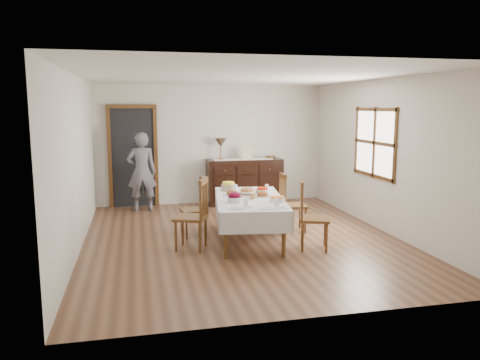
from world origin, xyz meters
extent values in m
plane|color=brown|center=(0.00, 0.00, 0.00)|extent=(6.00, 6.00, 0.00)
cube|color=white|center=(0.00, 0.00, 2.60)|extent=(5.00, 6.00, 0.02)
cube|color=silver|center=(0.00, 3.00, 1.30)|extent=(5.00, 0.02, 2.60)
cube|color=silver|center=(0.00, -3.00, 1.30)|extent=(5.00, 0.02, 2.60)
cube|color=silver|center=(-2.50, 0.00, 1.30)|extent=(0.02, 6.00, 2.60)
cube|color=silver|center=(2.50, 0.00, 1.30)|extent=(0.02, 6.00, 2.60)
cube|color=white|center=(2.49, 0.30, 1.50)|extent=(0.02, 1.30, 1.10)
cube|color=#553518|center=(2.48, 0.30, 1.50)|extent=(0.03, 1.46, 1.26)
cube|color=black|center=(-1.70, 2.96, 1.05)|extent=(0.90, 0.06, 2.10)
cube|color=#553518|center=(-1.70, 2.94, 1.05)|extent=(1.04, 0.08, 2.18)
cube|color=silver|center=(0.09, -0.17, 0.68)|extent=(1.29, 2.13, 0.04)
cylinder|color=#553518|center=(-0.44, -0.96, 0.32)|extent=(0.06, 0.06, 0.64)
cylinder|color=#553518|center=(0.37, -1.08, 0.32)|extent=(0.06, 0.06, 0.64)
cylinder|color=#553518|center=(-0.18, 0.75, 0.32)|extent=(0.06, 0.06, 0.64)
cylinder|color=#553518|center=(0.63, 0.63, 0.32)|extent=(0.06, 0.06, 0.64)
cube|color=silver|center=(-0.41, -0.09, 0.55)|extent=(0.32, 2.03, 0.31)
cube|color=silver|center=(0.60, -0.24, 0.55)|extent=(0.32, 2.03, 0.31)
cube|color=silver|center=(-0.06, -1.17, 0.55)|extent=(1.03, 0.17, 0.31)
cube|color=silver|center=(0.24, 0.83, 0.55)|extent=(1.03, 0.17, 0.31)
cube|color=#553518|center=(-0.87, -0.40, 0.48)|extent=(0.58, 0.58, 0.04)
cylinder|color=#553518|center=(-0.97, -0.16, 0.23)|extent=(0.04, 0.04, 0.46)
cylinder|color=#553518|center=(-1.11, -0.50, 0.23)|extent=(0.04, 0.04, 0.46)
cylinder|color=#553518|center=(-0.63, -0.30, 0.23)|extent=(0.04, 0.04, 0.46)
cylinder|color=#553518|center=(-0.77, -0.63, 0.23)|extent=(0.04, 0.04, 0.46)
cylinder|color=#553518|center=(-0.61, -0.29, 0.78)|extent=(0.04, 0.04, 0.60)
cylinder|color=#553518|center=(-0.75, -0.65, 0.78)|extent=(0.04, 0.04, 0.60)
cube|color=#553518|center=(-0.68, -0.47, 1.04)|extent=(0.20, 0.41, 0.09)
cylinder|color=#553518|center=(-0.64, -0.38, 0.76)|extent=(0.02, 0.02, 0.49)
cylinder|color=#553518|center=(-0.68, -0.47, 0.76)|extent=(0.02, 0.02, 0.49)
cylinder|color=#553518|center=(-0.72, -0.56, 0.76)|extent=(0.02, 0.02, 0.49)
cube|color=#553518|center=(-0.74, 0.33, 0.43)|extent=(0.46, 0.46, 0.04)
cylinder|color=#553518|center=(-0.93, 0.46, 0.21)|extent=(0.03, 0.03, 0.41)
cylinder|color=#553518|center=(-0.88, 0.14, 0.21)|extent=(0.03, 0.03, 0.41)
cylinder|color=#553518|center=(-0.60, 0.51, 0.21)|extent=(0.03, 0.03, 0.41)
cylinder|color=#553518|center=(-0.55, 0.19, 0.21)|extent=(0.03, 0.03, 0.41)
cylinder|color=#553518|center=(-0.58, 0.52, 0.70)|extent=(0.04, 0.04, 0.54)
cylinder|color=#553518|center=(-0.53, 0.18, 0.70)|extent=(0.04, 0.04, 0.54)
cube|color=#553518|center=(-0.56, 0.35, 0.93)|extent=(0.09, 0.39, 0.08)
cylinder|color=#553518|center=(-0.57, 0.44, 0.68)|extent=(0.02, 0.02, 0.44)
cylinder|color=#553518|center=(-0.56, 0.35, 0.68)|extent=(0.02, 0.02, 0.44)
cylinder|color=#553518|center=(-0.55, 0.27, 0.68)|extent=(0.02, 0.02, 0.44)
cube|color=#553518|center=(0.94, -0.80, 0.46)|extent=(0.55, 0.55, 0.04)
cylinder|color=#553518|center=(1.05, -1.02, 0.22)|extent=(0.04, 0.04, 0.44)
cylinder|color=#553518|center=(1.17, -0.69, 0.22)|extent=(0.04, 0.04, 0.44)
cylinder|color=#553518|center=(0.72, -0.91, 0.22)|extent=(0.04, 0.04, 0.44)
cylinder|color=#553518|center=(0.84, -0.58, 0.22)|extent=(0.04, 0.04, 0.44)
cylinder|color=#553518|center=(0.70, -0.91, 0.75)|extent=(0.04, 0.04, 0.58)
cylinder|color=#553518|center=(0.82, -0.56, 0.75)|extent=(0.04, 0.04, 0.58)
cube|color=#553518|center=(0.76, -0.74, 1.00)|extent=(0.17, 0.40, 0.08)
cylinder|color=#553518|center=(0.73, -0.83, 0.73)|extent=(0.02, 0.02, 0.47)
cylinder|color=#553518|center=(0.76, -0.74, 0.73)|extent=(0.02, 0.02, 0.47)
cylinder|color=#553518|center=(0.79, -0.65, 0.73)|extent=(0.02, 0.02, 0.47)
cube|color=#553518|center=(0.97, 0.24, 0.45)|extent=(0.45, 0.45, 0.04)
cylinder|color=#553518|center=(1.13, 0.05, 0.22)|extent=(0.04, 0.04, 0.43)
cylinder|color=#553518|center=(1.15, 0.39, 0.22)|extent=(0.04, 0.04, 0.43)
cylinder|color=#553518|center=(0.79, 0.08, 0.22)|extent=(0.04, 0.04, 0.43)
cylinder|color=#553518|center=(0.81, 0.42, 0.22)|extent=(0.04, 0.04, 0.43)
cylinder|color=#553518|center=(0.77, 0.07, 0.73)|extent=(0.04, 0.04, 0.56)
cylinder|color=#553518|center=(0.79, 0.43, 0.73)|extent=(0.04, 0.04, 0.56)
cube|color=#553518|center=(0.78, 0.25, 0.97)|extent=(0.07, 0.40, 0.08)
cylinder|color=#553518|center=(0.77, 0.16, 0.71)|extent=(0.02, 0.02, 0.46)
cylinder|color=#553518|center=(0.78, 0.25, 0.71)|extent=(0.02, 0.02, 0.46)
cylinder|color=#553518|center=(0.79, 0.34, 0.71)|extent=(0.02, 0.02, 0.46)
cube|color=black|center=(0.68, 2.72, 0.49)|extent=(1.65, 0.55, 0.99)
cube|color=black|center=(0.19, 2.44, 0.79)|extent=(0.46, 0.02, 0.20)
sphere|color=brown|center=(0.19, 2.42, 0.79)|extent=(0.03, 0.03, 0.03)
cube|color=black|center=(0.68, 2.44, 0.79)|extent=(0.46, 0.02, 0.20)
sphere|color=brown|center=(0.68, 2.42, 0.79)|extent=(0.03, 0.03, 0.03)
cube|color=black|center=(1.18, 2.44, 0.79)|extent=(0.46, 0.02, 0.20)
sphere|color=brown|center=(1.18, 2.42, 0.79)|extent=(0.03, 0.03, 0.03)
imported|color=slate|center=(-1.54, 2.46, 0.87)|extent=(0.55, 0.36, 1.73)
cylinder|color=brown|center=(0.04, -0.21, 0.75)|extent=(0.26, 0.26, 0.09)
cylinder|color=white|center=(0.04, -0.21, 0.81)|extent=(0.24, 0.24, 0.02)
sphere|color=#BE773F|center=(0.11, -0.21, 0.84)|extent=(0.08, 0.08, 0.08)
sphere|color=#BE773F|center=(0.09, -0.17, 0.84)|extent=(0.08, 0.08, 0.08)
sphere|color=#BE773F|center=(0.04, -0.15, 0.84)|extent=(0.08, 0.08, 0.08)
sphere|color=#BE773F|center=(0.00, -0.17, 0.84)|extent=(0.08, 0.08, 0.08)
sphere|color=#BE773F|center=(-0.02, -0.21, 0.84)|extent=(0.08, 0.08, 0.08)
sphere|color=#BE773F|center=(0.00, -0.26, 0.84)|extent=(0.08, 0.08, 0.08)
sphere|color=#BE773F|center=(0.04, -0.28, 0.84)|extent=(0.08, 0.08, 0.08)
sphere|color=#BE773F|center=(0.09, -0.26, 0.84)|extent=(0.08, 0.08, 0.08)
cylinder|color=black|center=(0.14, 0.18, 0.73)|extent=(0.27, 0.27, 0.05)
ellipsoid|color=pink|center=(0.22, 0.18, 0.78)|extent=(0.05, 0.05, 0.06)
ellipsoid|color=#6BAAFF|center=(0.19, 0.23, 0.78)|extent=(0.05, 0.05, 0.06)
ellipsoid|color=#81C26E|center=(0.14, 0.25, 0.78)|extent=(0.05, 0.05, 0.06)
ellipsoid|color=#FF8D45|center=(0.09, 0.23, 0.78)|extent=(0.05, 0.05, 0.06)
ellipsoid|color=#C690E8|center=(0.07, 0.18, 0.78)|extent=(0.05, 0.05, 0.06)
ellipsoid|color=#F1B562|center=(0.09, 0.13, 0.78)|extent=(0.05, 0.05, 0.06)
ellipsoid|color=pink|center=(0.14, 0.11, 0.78)|extent=(0.05, 0.05, 0.06)
ellipsoid|color=#6BAAFF|center=(0.19, 0.13, 0.78)|extent=(0.05, 0.05, 0.06)
cylinder|color=silver|center=(-0.14, 0.08, 0.71)|extent=(0.31, 0.31, 0.01)
ellipsoid|color=brown|center=(-0.14, 0.08, 0.74)|extent=(0.19, 0.16, 0.11)
cylinder|color=silver|center=(0.32, -0.14, 0.71)|extent=(0.28, 0.28, 0.01)
ellipsoid|color=brown|center=(0.32, -0.14, 0.74)|extent=(0.19, 0.16, 0.11)
cylinder|color=silver|center=(-0.21, -0.48, 0.74)|extent=(0.22, 0.22, 0.08)
ellipsoid|color=#57031B|center=(-0.21, -0.48, 0.81)|extent=(0.20, 0.17, 0.11)
cylinder|color=silver|center=(0.40, 0.19, 0.74)|extent=(0.20, 0.20, 0.06)
cylinder|color=#F82405|center=(0.40, 0.19, 0.78)|extent=(0.18, 0.18, 0.03)
cylinder|color=tan|center=(-0.11, 0.52, 0.76)|extent=(0.25, 0.25, 0.11)
cylinder|color=yellow|center=(-0.11, 0.52, 0.84)|extent=(0.20, 0.20, 0.04)
cylinder|color=silver|center=(0.44, -0.53, 0.73)|extent=(0.25, 0.25, 0.06)
cylinder|color=orange|center=(0.44, -0.53, 0.77)|extent=(0.20, 0.20, 0.02)
cube|color=silver|center=(-0.01, -0.33, 0.74)|extent=(0.15, 0.11, 0.07)
cylinder|color=silver|center=(-0.25, -0.88, 0.71)|extent=(0.25, 0.25, 0.01)
cube|color=white|center=(-0.42, -0.88, 0.71)|extent=(0.10, 0.13, 0.01)
cube|color=silver|center=(-0.42, -0.88, 0.71)|extent=(0.04, 0.16, 0.01)
cube|color=silver|center=(-0.09, -0.88, 0.71)|extent=(0.04, 0.18, 0.01)
cube|color=silver|center=(-0.05, -0.88, 0.71)|extent=(0.04, 0.14, 0.01)
cylinder|color=white|center=(-0.10, -0.73, 0.75)|extent=(0.07, 0.07, 0.10)
cylinder|color=silver|center=(0.19, -0.99, 0.71)|extent=(0.25, 0.25, 0.01)
cube|color=white|center=(0.02, -0.99, 0.71)|extent=(0.10, 0.13, 0.01)
cube|color=silver|center=(0.02, -0.99, 0.71)|extent=(0.04, 0.16, 0.01)
cube|color=silver|center=(0.35, -0.99, 0.71)|extent=(0.04, 0.18, 0.01)
cube|color=silver|center=(0.39, -0.99, 0.71)|extent=(0.04, 0.14, 0.01)
cylinder|color=white|center=(0.34, -0.84, 0.75)|extent=(0.07, 0.07, 0.10)
cylinder|color=white|center=(0.01, 0.50, 0.75)|extent=(0.07, 0.07, 0.10)
cylinder|color=white|center=(0.54, 0.41, 0.76)|extent=(0.06, 0.06, 0.10)
cube|color=white|center=(0.64, 2.70, 0.99)|extent=(1.30, 0.35, 0.01)
cylinder|color=brown|center=(0.17, 2.76, 1.00)|extent=(0.12, 0.12, 0.03)
cylinder|color=brown|center=(0.17, 2.76, 1.14)|extent=(0.02, 0.02, 0.25)
cone|color=#422F21|center=(0.17, 2.76, 1.36)|extent=(0.26, 0.26, 0.18)
cube|color=beige|center=(0.72, 2.67, 1.13)|extent=(0.22, 0.08, 0.28)
cylinder|color=#553518|center=(1.28, 2.73, 1.02)|extent=(0.20, 0.20, 0.06)
camera|label=1|loc=(-1.64, -7.22, 2.13)|focal=35.00mm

